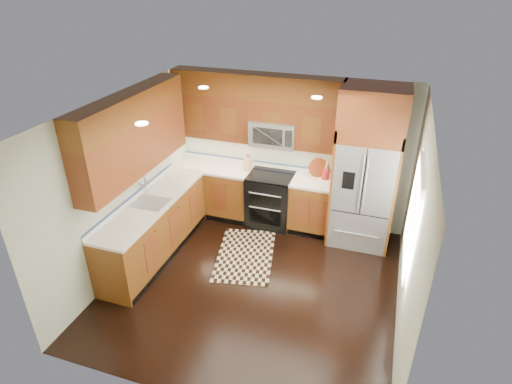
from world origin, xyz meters
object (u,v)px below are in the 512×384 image
(range, at_px, (270,200))
(refrigerator, at_px, (366,169))
(knife_block, at_px, (248,164))
(rug, at_px, (245,255))
(utensil_crock, at_px, (326,173))

(range, relative_size, refrigerator, 0.36)
(refrigerator, relative_size, knife_block, 9.07)
(range, relative_size, rug, 0.66)
(refrigerator, bearing_deg, range, 178.60)
(refrigerator, xyz_separation_m, utensil_crock, (-0.65, 0.20, -0.25))
(knife_block, bearing_deg, range, -12.81)
(range, height_order, rug, range)
(range, height_order, refrigerator, refrigerator)
(rug, bearing_deg, refrigerator, 20.21)
(knife_block, distance_m, utensil_crock, 1.34)
(range, distance_m, utensil_crock, 1.08)
(rug, distance_m, knife_block, 1.61)
(rug, relative_size, utensil_crock, 4.34)
(rug, relative_size, knife_block, 5.02)
(range, bearing_deg, rug, -94.95)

